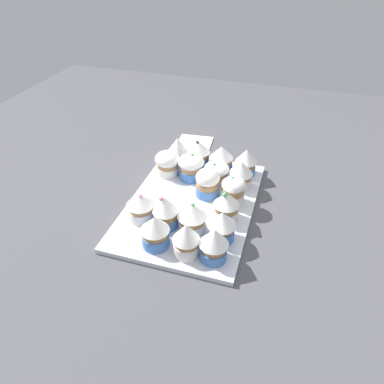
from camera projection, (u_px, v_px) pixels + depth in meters
The scene contains 21 objects.
ground_plane at pixel (192, 210), 87.08cm from camera, with size 180.00×180.00×3.00cm, color #4C4C51.
baking_tray at pixel (192, 204), 85.83cm from camera, with size 42.27×29.30×1.20cm.
cupcake_0 at pixel (214, 244), 68.35cm from camera, with size 5.91×5.91×7.79cm.
cupcake_1 at pixel (222, 225), 73.12cm from camera, with size 6.05×6.05×7.11cm.
cupcake_2 at pixel (226, 206), 78.49cm from camera, with size 5.85×5.85×7.55cm.
cupcake_3 at pixel (233, 190), 83.27cm from camera, with size 5.70×5.70×7.16cm.
cupcake_4 at pixel (240, 174), 88.53cm from camera, with size 6.26×6.26×7.37cm.
cupcake_5 at pixel (246, 162), 93.11cm from camera, with size 5.74×5.74×7.36cm.
cupcake_6 at pixel (186, 239), 69.48cm from camera, with size 5.63×5.63×7.79cm.
cupcake_7 at pixel (192, 217), 75.56cm from camera, with size 6.50×6.50×7.07cm.
cupcake_8 at pixel (208, 183), 85.69cm from camera, with size 5.90×5.90×7.32cm.
cupcake_9 at pixel (216, 173), 89.72cm from camera, with size 6.38×6.38×6.46cm.
cupcake_10 at pixel (221, 158), 94.86cm from camera, with size 6.37×6.37×7.17cm.
cupcake_11 at pixel (155, 231), 71.62cm from camera, with size 6.06×6.06×7.41cm.
cupcake_12 at pixel (165, 212), 76.27cm from camera, with size 5.55×5.55×8.24cm.
cupcake_13 at pixel (191, 166), 91.64cm from camera, with size 6.86×6.86×7.17cm.
cupcake_14 at pixel (199, 153), 96.87cm from camera, with size 6.14×6.14×7.42cm.
cupcake_15 at pixel (141, 206), 78.47cm from camera, with size 6.46×6.46×7.10cm.
cupcake_16 at pixel (167, 163), 93.43cm from camera, with size 6.61×6.61×6.62cm.
cupcake_17 at pixel (178, 151), 97.35cm from camera, with size 5.42×5.42×7.85cm.
napkin at pixel (194, 144), 110.27cm from camera, with size 12.18×10.57×0.60cm, color white.
Camera 1 is at (-64.12, -19.86, 54.16)cm, focal length 32.97 mm.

